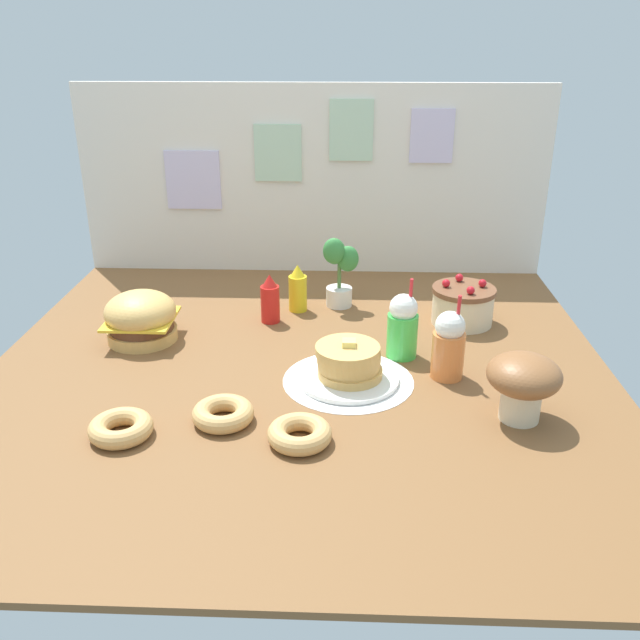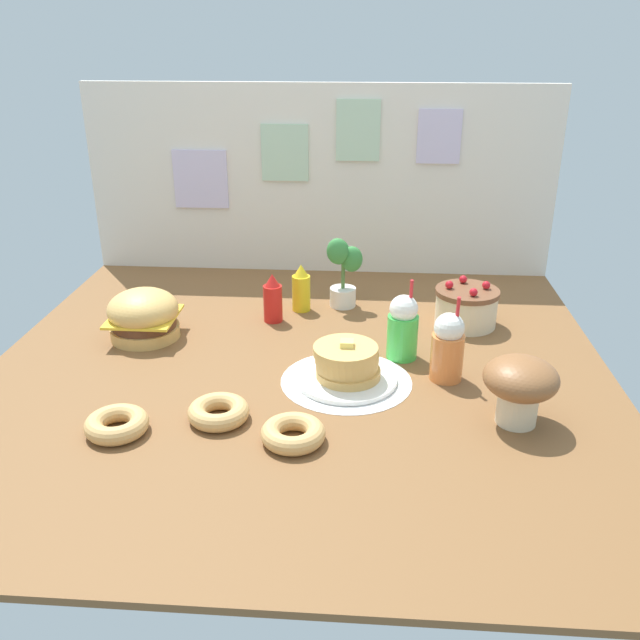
{
  "view_description": "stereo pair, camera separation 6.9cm",
  "coord_description": "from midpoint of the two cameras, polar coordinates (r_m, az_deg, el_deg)",
  "views": [
    {
      "loc": [
        0.15,
        -1.94,
        1.02
      ],
      "look_at": [
        0.07,
        0.11,
        0.13
      ],
      "focal_mm": 37.85,
      "sensor_mm": 36.0,
      "label": 1
    },
    {
      "loc": [
        0.22,
        -1.94,
        1.02
      ],
      "look_at": [
        0.07,
        0.11,
        0.13
      ],
      "focal_mm": 37.85,
      "sensor_mm": 36.0,
      "label": 2
    }
  ],
  "objects": [
    {
      "name": "back_wall",
      "position": [
        3.0,
        -1.33,
        11.77
      ],
      "size": [
        2.03,
        0.04,
        0.82
      ],
      "color": "silver",
      "rests_on": "ground_plane"
    },
    {
      "name": "burger",
      "position": [
        2.46,
        -15.68,
        0.2
      ],
      "size": [
        0.25,
        0.25,
        0.18
      ],
      "color": "#DBA859",
      "rests_on": "ground_plane"
    },
    {
      "name": "doily_mat",
      "position": [
        2.13,
        1.47,
        -5.13
      ],
      "size": [
        0.41,
        0.41,
        0.0
      ],
      "primitive_type": "cylinder",
      "color": "white",
      "rests_on": "ground_plane"
    },
    {
      "name": "layer_cake",
      "position": [
        2.56,
        11.23,
        1.26
      ],
      "size": [
        0.23,
        0.23,
        0.17
      ],
      "color": "beige",
      "rests_on": "ground_plane"
    },
    {
      "name": "mustard_bottle",
      "position": [
        2.63,
        -2.64,
        2.6
      ],
      "size": [
        0.07,
        0.07,
        0.19
      ],
      "color": "yellow",
      "rests_on": "ground_plane"
    },
    {
      "name": "donut_chocolate",
      "position": [
        1.93,
        -9.22,
        -7.79
      ],
      "size": [
        0.17,
        0.17,
        0.05
      ],
      "color": "tan",
      "rests_on": "ground_plane"
    },
    {
      "name": "orange_float_cup",
      "position": [
        2.14,
        9.92,
        -2.11
      ],
      "size": [
        0.1,
        0.1,
        0.28
      ],
      "color": "orange",
      "rests_on": "ground_plane"
    },
    {
      "name": "donut_pink_glaze",
      "position": [
        1.93,
        -17.48,
        -8.67
      ],
      "size": [
        0.17,
        0.17,
        0.05
      ],
      "color": "tan",
      "rests_on": "ground_plane"
    },
    {
      "name": "mushroom_stool",
      "position": [
        1.95,
        15.85,
        -4.97
      ],
      "size": [
        0.21,
        0.21,
        0.2
      ],
      "color": "beige",
      "rests_on": "ground_plane"
    },
    {
      "name": "pancake_stack",
      "position": [
        2.11,
        1.51,
        -3.84
      ],
      "size": [
        0.32,
        0.32,
        0.14
      ],
      "color": "white",
      "rests_on": "doily_mat"
    },
    {
      "name": "potted_plant",
      "position": [
        2.65,
        0.87,
        4.32
      ],
      "size": [
        0.14,
        0.11,
        0.29
      ],
      "color": "white",
      "rests_on": "ground_plane"
    },
    {
      "name": "ketchup_bottle",
      "position": [
        2.53,
        -5.02,
        1.7
      ],
      "size": [
        0.07,
        0.07,
        0.19
      ],
      "color": "red",
      "rests_on": "ground_plane"
    },
    {
      "name": "cream_soda_cup",
      "position": [
        2.25,
        6.13,
        -0.52
      ],
      "size": [
        0.1,
        0.1,
        0.28
      ],
      "color": "green",
      "rests_on": "ground_plane"
    },
    {
      "name": "ground_plane",
      "position": [
        2.21,
        -2.73,
        -4.43
      ],
      "size": [
        2.03,
        1.98,
        0.02
      ],
      "primitive_type": "cube",
      "color": "brown"
    },
    {
      "name": "donut_vanilla",
      "position": [
        1.83,
        -2.83,
        -9.56
      ],
      "size": [
        0.17,
        0.17,
        0.05
      ],
      "color": "tan",
      "rests_on": "ground_plane"
    }
  ]
}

